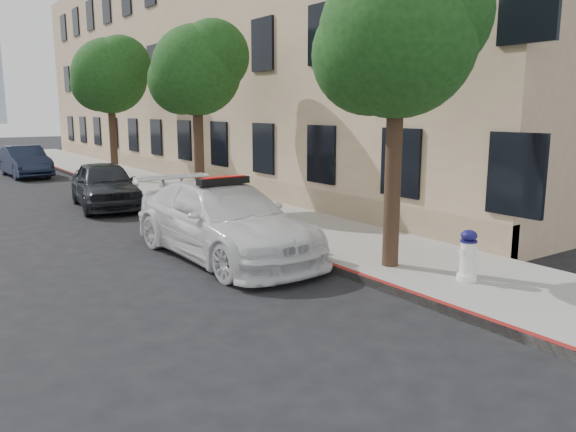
# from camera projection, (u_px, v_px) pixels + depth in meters

# --- Properties ---
(ground) EXTENTS (120.00, 120.00, 0.00)m
(ground) POSITION_uv_depth(u_px,v_px,m) (202.00, 273.00, 10.54)
(ground) COLOR black
(ground) RESTS_ON ground
(sidewalk) EXTENTS (3.20, 50.00, 0.15)m
(sidewalk) POSITION_uv_depth(u_px,v_px,m) (170.00, 191.00, 20.61)
(sidewalk) COLOR gray
(sidewalk) RESTS_ON ground
(curb_strip) EXTENTS (0.12, 50.00, 0.15)m
(curb_strip) POSITION_uv_depth(u_px,v_px,m) (129.00, 195.00, 19.75)
(curb_strip) COLOR maroon
(curb_strip) RESTS_ON ground
(building) EXTENTS (8.00, 36.00, 10.00)m
(building) POSITION_uv_depth(u_px,v_px,m) (234.00, 68.00, 26.86)
(building) COLOR tan
(building) RESTS_ON ground
(tree_near) EXTENTS (2.92, 2.82, 5.62)m
(tree_near) POSITION_uv_depth(u_px,v_px,m) (400.00, 36.00, 9.75)
(tree_near) COLOR black
(tree_near) RESTS_ON sidewalk
(tree_mid) EXTENTS (2.77, 2.64, 5.43)m
(tree_mid) POSITION_uv_depth(u_px,v_px,m) (198.00, 70.00, 16.23)
(tree_mid) COLOR black
(tree_mid) RESTS_ON sidewalk
(tree_far) EXTENTS (3.10, 3.00, 5.81)m
(tree_far) POSITION_uv_depth(u_px,v_px,m) (110.00, 75.00, 22.65)
(tree_far) COLOR black
(tree_far) RESTS_ON sidewalk
(police_car) EXTENTS (2.29, 5.34, 1.68)m
(police_car) POSITION_uv_depth(u_px,v_px,m) (224.00, 220.00, 11.58)
(police_car) COLOR white
(police_car) RESTS_ON ground
(parked_car_mid) EXTENTS (2.25, 4.43, 1.44)m
(parked_car_mid) POSITION_uv_depth(u_px,v_px,m) (105.00, 185.00, 17.45)
(parked_car_mid) COLOR black
(parked_car_mid) RESTS_ON ground
(parked_car_far) EXTENTS (1.70, 4.33, 1.40)m
(parked_car_far) POSITION_uv_depth(u_px,v_px,m) (25.00, 161.00, 25.49)
(parked_car_far) COLOR #131B31
(parked_car_far) RESTS_ON ground
(fire_hydrant) EXTENTS (0.36, 0.34, 0.88)m
(fire_hydrant) POSITION_uv_depth(u_px,v_px,m) (468.00, 256.00, 9.49)
(fire_hydrant) COLOR white
(fire_hydrant) RESTS_ON sidewalk
(traffic_cone) EXTENTS (0.38, 0.38, 0.63)m
(traffic_cone) POSITION_uv_depth(u_px,v_px,m) (293.00, 230.00, 12.06)
(traffic_cone) COLOR black
(traffic_cone) RESTS_ON sidewalk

